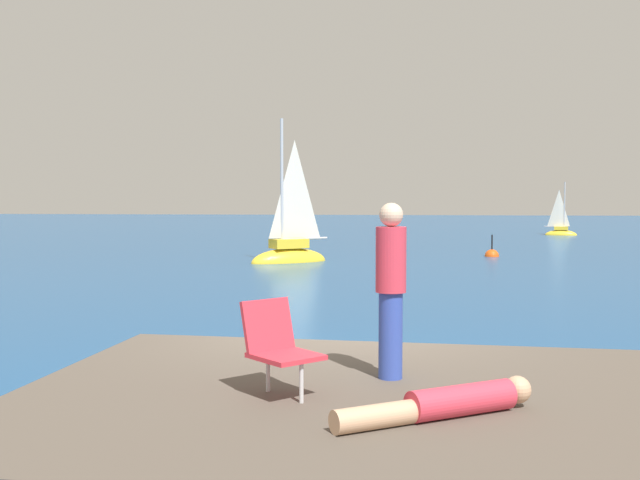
# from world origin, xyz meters

# --- Properties ---
(ground_plane) EXTENTS (160.00, 160.00, 0.00)m
(ground_plane) POSITION_xyz_m (0.00, 0.00, 0.00)
(ground_plane) COLOR navy
(shore_ledge) EXTENTS (6.49, 5.09, 0.74)m
(shore_ledge) POSITION_xyz_m (0.55, -3.05, 0.37)
(shore_ledge) COLOR brown
(shore_ledge) RESTS_ON ground
(boulder_seaward) EXTENTS (1.21, 1.47, 1.02)m
(boulder_seaward) POSITION_xyz_m (-0.40, -0.79, 0.00)
(boulder_seaward) COLOR #4A4448
(boulder_seaward) RESTS_ON ground
(boulder_inland) EXTENTS (1.09, 0.86, 0.77)m
(boulder_inland) POSITION_xyz_m (0.31, -0.74, 0.00)
(boulder_inland) COLOR #504139
(boulder_inland) RESTS_ON ground
(sailboat_near) EXTENTS (2.97, 2.52, 5.59)m
(sailboat_near) POSITION_xyz_m (-3.18, 17.77, 0.30)
(sailboat_near) COLOR yellow
(sailboat_near) RESTS_ON ground
(sailboat_far) EXTENTS (1.89, 0.98, 3.44)m
(sailboat_far) POSITION_xyz_m (10.17, 37.33, 0.19)
(sailboat_far) COLOR yellow
(sailboat_far) RESTS_ON ground
(person_sunbather) EXTENTS (1.55, 1.07, 0.25)m
(person_sunbather) POSITION_xyz_m (1.13, -3.69, 0.85)
(person_sunbather) COLOR #DB384C
(person_sunbather) RESTS_ON shore_ledge
(person_standing) EXTENTS (0.28, 0.28, 1.62)m
(person_standing) POSITION_xyz_m (0.68, -2.47, 1.60)
(person_standing) COLOR #334CB2
(person_standing) RESTS_ON shore_ledge
(beach_chair) EXTENTS (0.76, 0.76, 0.80)m
(beach_chair) POSITION_xyz_m (-0.26, -3.16, 1.18)
(beach_chair) COLOR #E03342
(beach_chair) RESTS_ON shore_ledge
(marker_buoy) EXTENTS (0.56, 0.56, 1.13)m
(marker_buoy) POSITION_xyz_m (4.31, 21.09, 0.01)
(marker_buoy) COLOR #EA5114
(marker_buoy) RESTS_ON ground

